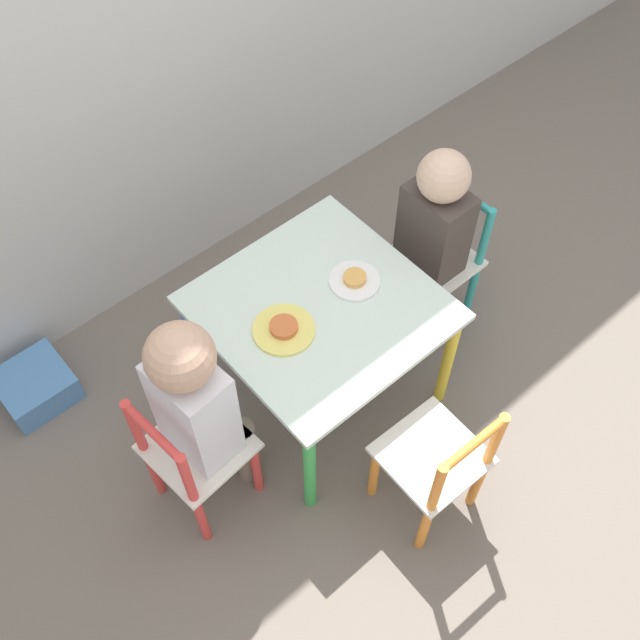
# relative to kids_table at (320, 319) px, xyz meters

# --- Properties ---
(ground_plane) EXTENTS (6.00, 6.00, 0.00)m
(ground_plane) POSITION_rel_kids_table_xyz_m (0.00, 0.00, -0.40)
(ground_plane) COLOR #6B6056
(kids_table) EXTENTS (0.63, 0.63, 0.47)m
(kids_table) POSITION_rel_kids_table_xyz_m (0.00, 0.00, 0.00)
(kids_table) COLOR silver
(kids_table) RESTS_ON ground_plane
(chair_red) EXTENTS (0.28, 0.28, 0.54)m
(chair_red) POSITION_rel_kids_table_xyz_m (-0.51, -0.05, -0.14)
(chair_red) COLOR silver
(chair_red) RESTS_ON ground_plane
(chair_teal) EXTENTS (0.26, 0.26, 0.54)m
(chair_teal) POSITION_rel_kids_table_xyz_m (0.51, -0.00, -0.14)
(chair_teal) COLOR silver
(chair_teal) RESTS_ON ground_plane
(chair_orange) EXTENTS (0.27, 0.27, 0.54)m
(chair_orange) POSITION_rel_kids_table_xyz_m (-0.02, -0.51, -0.14)
(chair_orange) COLOR silver
(chair_orange) RESTS_ON ground_plane
(child_left) EXTENTS (0.23, 0.21, 0.81)m
(child_left) POSITION_rel_kids_table_xyz_m (-0.45, -0.04, 0.09)
(child_left) COLOR #7A6B5B
(child_left) RESTS_ON ground_plane
(child_right) EXTENTS (0.21, 0.20, 0.75)m
(child_right) POSITION_rel_kids_table_xyz_m (0.45, -0.00, 0.05)
(child_right) COLOR #38383D
(child_right) RESTS_ON ground_plane
(plate_left) EXTENTS (0.18, 0.18, 0.03)m
(plate_left) POSITION_rel_kids_table_xyz_m (-0.13, 0.00, 0.07)
(plate_left) COLOR #EADB66
(plate_left) RESTS_ON kids_table
(plate_right) EXTENTS (0.15, 0.15, 0.03)m
(plate_right) POSITION_rel_kids_table_xyz_m (0.13, 0.00, 0.07)
(plate_right) COLOR white
(plate_right) RESTS_ON kids_table
(storage_bin) EXTENTS (0.23, 0.22, 0.11)m
(storage_bin) POSITION_rel_kids_table_xyz_m (-0.72, 0.59, -0.35)
(storage_bin) COLOR #4C7FB7
(storage_bin) RESTS_ON ground_plane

